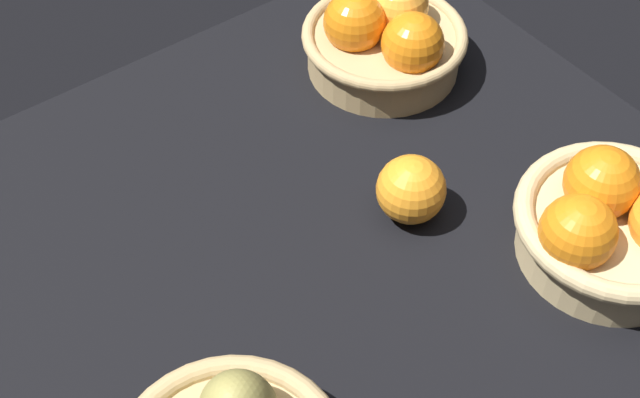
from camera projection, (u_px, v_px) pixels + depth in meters
market_tray at (319, 235)px, 96.69cm from camera, size 84.00×72.00×3.00cm
basket_near_left at (385, 39)px, 109.20cm from camera, size 20.57×20.57×11.08cm
basket_far_left at (614, 225)px, 89.33cm from camera, size 20.93×20.93×12.03cm
loose_orange_front_gap at (411, 190)px, 94.01cm from camera, size 7.55×7.55×7.55cm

